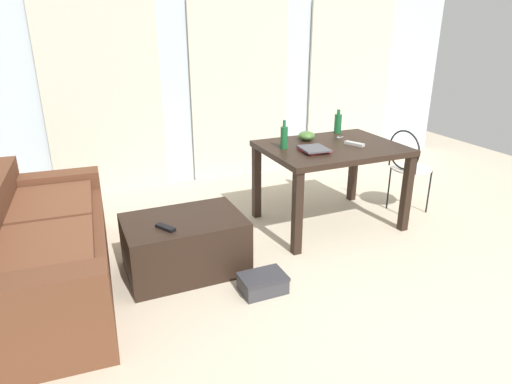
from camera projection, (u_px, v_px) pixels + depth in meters
The scene contains 15 objects.
ground_plane at pixel (321, 237), 3.98m from camera, with size 7.64×7.64×0.00m, color beige.
wall_back at pixel (237, 73), 5.24m from camera, with size 6.00×0.10×2.44m, color silver.
curtains at pixel (240, 92), 5.24m from camera, with size 4.27×0.03×2.04m.
couch at pixel (38, 251), 3.11m from camera, with size 0.96×1.99×0.75m.
coffee_table at pixel (185, 245), 3.39m from camera, with size 0.88×0.60×0.43m.
craft_table at pixel (331, 156), 4.03m from camera, with size 1.21×0.91×0.76m.
wire_chair at pixel (408, 162), 4.32m from camera, with size 0.39×0.40×0.84m.
bottle_near at pixel (284, 137), 3.86m from camera, with size 0.06×0.06×0.25m.
bottle_far at pixel (338, 123), 4.40m from camera, with size 0.07×0.07×0.23m.
bowl at pixel (307, 136), 4.15m from camera, with size 0.15×0.15×0.08m, color #477033.
book_stack at pixel (314, 149), 3.81m from camera, with size 0.25×0.27×0.03m.
tv_remote_on_table at pixel (354, 144), 4.00m from camera, with size 0.05×0.18×0.03m, color #B7B7B2.
scissors at pixel (337, 138), 4.24m from camera, with size 0.12×0.09×0.00m.
tv_remote_primary at pixel (165, 228), 3.14m from camera, with size 0.05×0.16×0.02m, color black.
shoebox at pixel (263, 283), 3.17m from camera, with size 0.32×0.23×0.13m.
Camera 1 is at (-1.96, -1.85, 1.81)m, focal length 31.33 mm.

